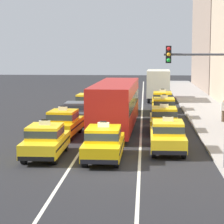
# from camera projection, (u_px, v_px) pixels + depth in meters

# --- Properties ---
(ground_plane) EXTENTS (160.00, 160.00, 0.00)m
(ground_plane) POSITION_uv_depth(u_px,v_px,m) (105.00, 166.00, 22.66)
(ground_plane) COLOR #232326
(lane_stripe_left_center) EXTENTS (0.14, 80.00, 0.01)m
(lane_stripe_left_center) POSITION_uv_depth(u_px,v_px,m) (106.00, 111.00, 42.56)
(lane_stripe_left_center) COLOR silver
(lane_stripe_left_center) RESTS_ON ground
(lane_stripe_center_right) EXTENTS (0.14, 80.00, 0.01)m
(lane_stripe_center_right) POSITION_uv_depth(u_px,v_px,m) (142.00, 112.00, 42.34)
(lane_stripe_center_right) COLOR silver
(lane_stripe_center_right) RESTS_ON ground
(sidewalk_curb) EXTENTS (4.00, 90.00, 0.15)m
(sidewalk_curb) POSITION_uv_depth(u_px,v_px,m) (215.00, 120.00, 37.01)
(sidewalk_curb) COLOR #9E9993
(sidewalk_curb) RESTS_ON ground
(taxi_left_nearest) EXTENTS (1.83, 4.56, 1.96)m
(taxi_left_nearest) POSITION_uv_depth(u_px,v_px,m) (45.00, 140.00, 24.39)
(taxi_left_nearest) COLOR black
(taxi_left_nearest) RESTS_ON ground
(taxi_left_second) EXTENTS (2.04, 4.65, 1.96)m
(taxi_left_second) POSITION_uv_depth(u_px,v_px,m) (63.00, 123.00, 30.22)
(taxi_left_second) COLOR black
(taxi_left_second) RESTS_ON ground
(sedan_left_third) EXTENTS (1.79, 4.31, 1.58)m
(sedan_left_third) POSITION_uv_depth(u_px,v_px,m) (76.00, 112.00, 35.58)
(sedan_left_third) COLOR black
(sedan_left_third) RESTS_ON ground
(taxi_left_fourth) EXTENTS (2.05, 4.65, 1.96)m
(taxi_left_fourth) POSITION_uv_depth(u_px,v_px,m) (87.00, 103.00, 41.22)
(taxi_left_fourth) COLOR black
(taxi_left_fourth) RESTS_ON ground
(taxi_center_nearest) EXTENTS (1.86, 4.58, 1.96)m
(taxi_center_nearest) POSITION_uv_depth(u_px,v_px,m) (104.00, 143.00, 23.78)
(taxi_center_nearest) COLOR black
(taxi_center_nearest) RESTS_ON ground
(bus_center_second) EXTENTS (2.88, 11.28, 3.22)m
(bus_center_second) POSITION_uv_depth(u_px,v_px,m) (116.00, 104.00, 32.41)
(bus_center_second) COLOR black
(bus_center_second) RESTS_ON ground
(sedan_center_third) EXTENTS (2.00, 4.39, 1.58)m
(sedan_center_third) POSITION_uv_depth(u_px,v_px,m) (125.00, 103.00, 41.26)
(sedan_center_third) COLOR black
(sedan_center_third) RESTS_ON ground
(taxi_right_nearest) EXTENTS (1.85, 4.57, 1.96)m
(taxi_right_nearest) POSITION_uv_depth(u_px,v_px,m) (168.00, 136.00, 25.69)
(taxi_right_nearest) COLOR black
(taxi_right_nearest) RESTS_ON ground
(taxi_right_second) EXTENTS (1.87, 4.58, 1.96)m
(taxi_right_second) POSITION_uv_depth(u_px,v_px,m) (164.00, 119.00, 31.71)
(taxi_right_second) COLOR black
(taxi_right_second) RESTS_ON ground
(taxi_right_third) EXTENTS (1.90, 4.59, 1.96)m
(taxi_right_third) POSITION_uv_depth(u_px,v_px,m) (164.00, 108.00, 37.69)
(taxi_right_third) COLOR black
(taxi_right_third) RESTS_ON ground
(taxi_right_fourth) EXTENTS (1.93, 4.61, 1.96)m
(taxi_right_fourth) POSITION_uv_depth(u_px,v_px,m) (162.00, 101.00, 42.97)
(taxi_right_fourth) COLOR black
(taxi_right_fourth) RESTS_ON ground
(box_truck_right_fifth) EXTENTS (2.47, 7.03, 3.27)m
(box_truck_right_fifth) POSITION_uv_depth(u_px,v_px,m) (158.00, 84.00, 51.06)
(box_truck_right_fifth) COLOR black
(box_truck_right_fifth) RESTS_ON ground
(pedestrian_mid_block) EXTENTS (0.47, 0.24, 1.65)m
(pedestrian_mid_block) POSITION_uv_depth(u_px,v_px,m) (223.00, 111.00, 35.41)
(pedestrian_mid_block) COLOR #473828
(pedestrian_mid_block) RESTS_ON sidewalk_curb
(traffic_light_pole) EXTENTS (2.87, 0.33, 5.58)m
(traffic_light_pole) POSITION_uv_depth(u_px,v_px,m) (205.00, 86.00, 21.38)
(traffic_light_pole) COLOR #47474C
(traffic_light_pole) RESTS_ON ground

